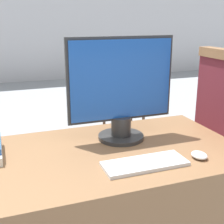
{
  "coord_description": "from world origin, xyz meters",
  "views": [
    {
      "loc": [
        -0.34,
        -0.91,
        1.38
      ],
      "look_at": [
        0.11,
        0.33,
        0.98
      ],
      "focal_mm": 50.0,
      "sensor_mm": 36.0,
      "label": 1
    }
  ],
  "objects_px": {
    "far_chair": "(121,92)",
    "monitor": "(121,91)",
    "keyboard": "(145,164)",
    "mouse": "(199,155)"
  },
  "relations": [
    {
      "from": "keyboard",
      "to": "far_chair",
      "type": "xyz_separation_m",
      "value": [
        0.86,
        2.45,
        -0.3
      ]
    },
    {
      "from": "far_chair",
      "to": "mouse",
      "type": "bearing_deg",
      "value": -66.06
    },
    {
      "from": "far_chair",
      "to": "monitor",
      "type": "bearing_deg",
      "value": -74.04
    },
    {
      "from": "mouse",
      "to": "keyboard",
      "type": "bearing_deg",
      "value": 175.98
    },
    {
      "from": "keyboard",
      "to": "mouse",
      "type": "bearing_deg",
      "value": -4.02
    },
    {
      "from": "far_chair",
      "to": "keyboard",
      "type": "bearing_deg",
      "value": -71.75
    },
    {
      "from": "monitor",
      "to": "mouse",
      "type": "xyz_separation_m",
      "value": [
        0.24,
        -0.34,
        -0.24
      ]
    },
    {
      "from": "monitor",
      "to": "keyboard",
      "type": "relative_size",
      "value": 1.52
    },
    {
      "from": "monitor",
      "to": "far_chair",
      "type": "relative_size",
      "value": 0.64
    },
    {
      "from": "keyboard",
      "to": "far_chair",
      "type": "height_order",
      "value": "far_chair"
    }
  ]
}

